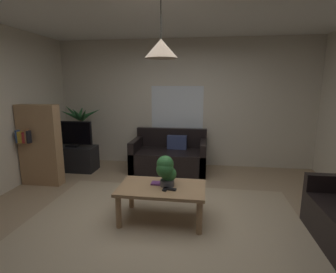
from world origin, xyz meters
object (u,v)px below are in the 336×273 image
(tv_stand, at_px, (74,158))
(bookshelf_corner, at_px, (40,145))
(potted_palm_corner, at_px, (82,135))
(coffee_table, at_px, (162,192))
(potted_plant_on_table, at_px, (166,170))
(remote_on_table_1, at_px, (170,189))
(tv, at_px, (72,134))
(book_on_table_0, at_px, (157,183))
(remote_on_table_0, at_px, (166,188))
(couch_under_window, at_px, (170,157))
(pendant_lamp, at_px, (161,49))

(tv_stand, height_order, bookshelf_corner, bookshelf_corner)
(potted_palm_corner, bearing_deg, coffee_table, -45.02)
(potted_plant_on_table, bearing_deg, coffee_table, -141.63)
(remote_on_table_1, relative_size, tv, 0.19)
(coffee_table, xyz_separation_m, book_on_table_0, (-0.08, 0.07, 0.08))
(remote_on_table_0, distance_m, bookshelf_corner, 2.58)
(tv_stand, bearing_deg, remote_on_table_1, -39.00)
(tv, height_order, potted_palm_corner, potted_palm_corner)
(tv, bearing_deg, book_on_table_0, -38.48)
(remote_on_table_1, bearing_deg, book_on_table_0, -120.81)
(book_on_table_0, height_order, remote_on_table_1, same)
(bookshelf_corner, bearing_deg, potted_palm_corner, 82.01)
(potted_plant_on_table, bearing_deg, tv_stand, 142.27)
(tv_stand, bearing_deg, remote_on_table_0, -39.37)
(remote_on_table_0, xyz_separation_m, tv_stand, (-2.18, 1.79, -0.22))
(bookshelf_corner, bearing_deg, couch_under_window, 26.40)
(remote_on_table_0, xyz_separation_m, remote_on_table_1, (0.05, -0.01, 0.00))
(coffee_table, bearing_deg, remote_on_table_1, -38.01)
(couch_under_window, bearing_deg, potted_palm_corner, 175.60)
(remote_on_table_0, bearing_deg, pendant_lamp, 144.15)
(remote_on_table_1, height_order, potted_plant_on_table, potted_plant_on_table)
(book_on_table_0, bearing_deg, potted_palm_corner, 134.95)
(couch_under_window, height_order, coffee_table, couch_under_window)
(potted_plant_on_table, height_order, tv, tv)
(remote_on_table_1, height_order, bookshelf_corner, bookshelf_corner)
(book_on_table_0, xyz_separation_m, pendant_lamp, (0.08, -0.07, 1.67))
(tv, distance_m, potted_palm_corner, 0.46)
(coffee_table, bearing_deg, book_on_table_0, 135.86)
(potted_plant_on_table, bearing_deg, book_on_table_0, 165.07)
(couch_under_window, bearing_deg, remote_on_table_0, -83.04)
(couch_under_window, relative_size, book_on_table_0, 10.14)
(remote_on_table_1, bearing_deg, tv_stand, -119.23)
(pendant_lamp, bearing_deg, coffee_table, 0.00)
(coffee_table, bearing_deg, potted_palm_corner, 134.98)
(couch_under_window, xyz_separation_m, book_on_table_0, (0.11, -1.91, 0.19))
(book_on_table_0, bearing_deg, tv_stand, 141.15)
(remote_on_table_1, bearing_deg, pendant_lamp, -118.23)
(coffee_table, distance_m, potted_palm_corner, 3.02)
(tv_stand, relative_size, pendant_lamp, 1.44)
(coffee_table, relative_size, remote_on_table_0, 6.87)
(book_on_table_0, height_order, potted_plant_on_table, potted_plant_on_table)
(coffee_table, distance_m, bookshelf_corner, 2.50)
(potted_palm_corner, bearing_deg, remote_on_table_1, -44.69)
(book_on_table_0, bearing_deg, remote_on_table_1, -40.59)
(bookshelf_corner, bearing_deg, tv_stand, 76.71)
(potted_palm_corner, bearing_deg, couch_under_window, -4.40)
(pendant_lamp, bearing_deg, remote_on_table_1, -38.01)
(remote_on_table_0, distance_m, tv_stand, 2.83)
(tv_stand, distance_m, tv, 0.52)
(potted_plant_on_table, relative_size, pendant_lamp, 0.63)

